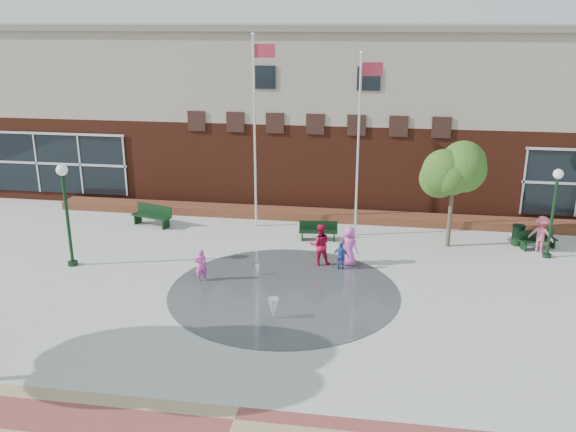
# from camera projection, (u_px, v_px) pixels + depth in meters

# --- Properties ---
(ground) EXTENTS (120.00, 120.00, 0.00)m
(ground) POSITION_uv_depth(u_px,v_px,m) (268.00, 332.00, 19.37)
(ground) COLOR #666056
(ground) RESTS_ON ground
(plaza_concrete) EXTENTS (46.00, 18.00, 0.01)m
(plaza_concrete) POSITION_uv_depth(u_px,v_px,m) (288.00, 281.00, 23.13)
(plaza_concrete) COLOR #A8A8A0
(plaza_concrete) RESTS_ON ground
(splash_pad) EXTENTS (8.40, 8.40, 0.01)m
(splash_pad) POSITION_uv_depth(u_px,v_px,m) (284.00, 292.00, 22.19)
(splash_pad) COLOR #383A3D
(splash_pad) RESTS_ON ground
(library_building) EXTENTS (44.40, 10.40, 9.20)m
(library_building) POSITION_uv_depth(u_px,v_px,m) (326.00, 109.00, 34.35)
(library_building) COLOR #552114
(library_building) RESTS_ON ground
(flower_bed) EXTENTS (26.00, 1.20, 0.40)m
(flower_bed) POSITION_uv_depth(u_px,v_px,m) (312.00, 219.00, 30.27)
(flower_bed) COLOR maroon
(flower_bed) RESTS_ON ground
(flagpole_left) EXTENTS (1.05, 0.17, 8.93)m
(flagpole_left) POSITION_uv_depth(u_px,v_px,m) (256.00, 123.00, 27.67)
(flagpole_left) COLOR silver
(flagpole_left) RESTS_ON ground
(flagpole_right) EXTENTS (1.00, 0.28, 8.21)m
(flagpole_right) POSITION_uv_depth(u_px,v_px,m) (360.00, 137.00, 26.56)
(flagpole_right) COLOR silver
(flagpole_right) RESTS_ON ground
(lamp_left) EXTENTS (0.44, 0.44, 4.18)m
(lamp_left) POSITION_uv_depth(u_px,v_px,m) (66.00, 204.00, 23.78)
(lamp_left) COLOR black
(lamp_left) RESTS_ON ground
(lamp_right) EXTENTS (0.40, 0.40, 3.79)m
(lamp_right) POSITION_uv_depth(u_px,v_px,m) (554.00, 204.00, 24.67)
(lamp_right) COLOR black
(lamp_right) RESTS_ON ground
(bench_left) EXTENTS (2.10, 1.17, 1.02)m
(bench_left) POSITION_uv_depth(u_px,v_px,m) (152.00, 219.00, 29.14)
(bench_left) COLOR black
(bench_left) RESTS_ON ground
(bench_mid) EXTENTS (1.76, 0.65, 0.86)m
(bench_mid) POSITION_uv_depth(u_px,v_px,m) (318.00, 235.00, 27.27)
(bench_mid) COLOR black
(bench_mid) RESTS_ON ground
(bench_right) EXTENTS (1.71, 1.04, 0.83)m
(bench_right) POSITION_uv_depth(u_px,v_px,m) (538.00, 243.00, 26.25)
(bench_right) COLOR black
(bench_right) RESTS_ON ground
(trash_can) EXTENTS (0.56, 0.56, 0.91)m
(trash_can) POSITION_uv_depth(u_px,v_px,m) (518.00, 235.00, 26.64)
(trash_can) COLOR black
(trash_can) RESTS_ON ground
(tree_mid) EXTENTS (2.65, 2.65, 4.48)m
(tree_mid) POSITION_uv_depth(u_px,v_px,m) (454.00, 174.00, 25.62)
(tree_mid) COLOR #433428
(tree_mid) RESTS_ON ground
(water_jet_a) EXTENTS (0.37, 0.37, 0.72)m
(water_jet_a) POSITION_uv_depth(u_px,v_px,m) (273.00, 319.00, 20.19)
(water_jet_a) COLOR white
(water_jet_a) RESTS_ON ground
(water_jet_b) EXTENTS (0.18, 0.18, 0.40)m
(water_jet_b) POSITION_uv_depth(u_px,v_px,m) (258.00, 276.00, 23.61)
(water_jet_b) COLOR white
(water_jet_b) RESTS_ON ground
(child_splash) EXTENTS (0.56, 0.51, 1.29)m
(child_splash) POSITION_uv_depth(u_px,v_px,m) (201.00, 265.00, 22.93)
(child_splash) COLOR #EE49BB
(child_splash) RESTS_ON ground
(adult_red) EXTENTS (0.97, 0.83, 1.73)m
(adult_red) POSITION_uv_depth(u_px,v_px,m) (320.00, 245.00, 24.38)
(adult_red) COLOR #B91034
(adult_red) RESTS_ON ground
(adult_pink) EXTENTS (0.95, 0.86, 1.63)m
(adult_pink) POSITION_uv_depth(u_px,v_px,m) (349.00, 246.00, 24.37)
(adult_pink) COLOR #EB4FBD
(adult_pink) RESTS_ON ground
(child_blue) EXTENTS (0.72, 0.41, 1.15)m
(child_blue) POSITION_uv_depth(u_px,v_px,m) (341.00, 256.00, 23.99)
(child_blue) COLOR #3254A3
(child_blue) RESTS_ON ground
(person_bench) EXTENTS (1.18, 0.96, 1.59)m
(person_bench) POSITION_uv_depth(u_px,v_px,m) (541.00, 234.00, 25.76)
(person_bench) COLOR #EF6583
(person_bench) RESTS_ON ground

